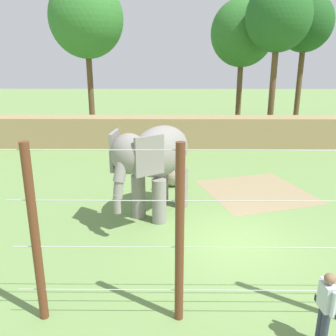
% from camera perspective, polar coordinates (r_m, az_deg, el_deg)
% --- Properties ---
extents(ground_plane, '(120.00, 120.00, 0.00)m').
position_cam_1_polar(ground_plane, '(11.79, 10.38, -11.50)').
color(ground_plane, '#6B8E4C').
extents(dirt_patch, '(5.21, 5.23, 0.01)m').
position_cam_1_polar(dirt_patch, '(16.15, 13.88, -3.67)').
color(dirt_patch, '#937F5B').
rests_on(dirt_patch, ground).
extents(embankment_wall, '(36.00, 1.80, 1.94)m').
position_cam_1_polar(embankment_wall, '(23.76, 5.32, 5.79)').
color(embankment_wall, '#997F56').
rests_on(embankment_wall, ground).
extents(elephant, '(3.20, 4.09, 3.35)m').
position_cam_1_polar(elephant, '(12.71, -2.03, 1.71)').
color(elephant, gray).
rests_on(elephant, ground).
extents(enrichment_ball, '(0.99, 0.99, 0.99)m').
position_cam_1_polar(enrichment_ball, '(16.28, 0.98, -1.15)').
color(enrichment_ball, tan).
rests_on(enrichment_ball, ground).
extents(cable_fence, '(10.67, 0.19, 4.05)m').
position_cam_1_polar(cable_fence, '(7.84, 15.44, -10.53)').
color(cable_fence, brown).
rests_on(cable_fence, ground).
extents(zookeeper, '(0.25, 0.58, 1.67)m').
position_cam_1_polar(zookeeper, '(8.12, 23.82, -19.59)').
color(zookeeper, '#33384C').
rests_on(zookeeper, ground).
extents(tree_far_left, '(4.38, 4.38, 10.64)m').
position_cam_1_polar(tree_far_left, '(32.81, 21.05, 20.70)').
color(tree_far_left, brown).
rests_on(tree_far_left, ground).
extents(tree_left_of_centre, '(4.56, 4.56, 10.76)m').
position_cam_1_polar(tree_left_of_centre, '(27.92, 17.19, 21.94)').
color(tree_left_of_centre, brown).
rests_on(tree_left_of_centre, ground).
extents(tree_behind_wall, '(5.08, 5.08, 10.22)m').
position_cam_1_polar(tree_behind_wall, '(31.23, 11.78, 20.28)').
color(tree_behind_wall, brown).
rests_on(tree_behind_wall, ground).
extents(tree_right_of_centre, '(5.46, 5.46, 11.28)m').
position_cam_1_polar(tree_right_of_centre, '(29.15, -12.90, 22.16)').
color(tree_right_of_centre, brown).
rests_on(tree_right_of_centre, ground).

